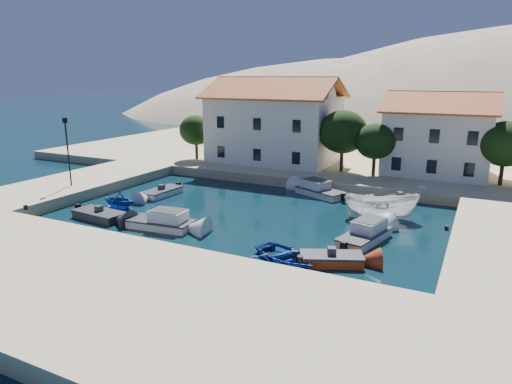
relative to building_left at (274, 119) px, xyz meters
The scene contains 20 objects.
ground 29.24m from the building_left, 77.91° to the right, with size 400.00×400.00×0.00m, color black.
quay_south 34.95m from the building_left, 79.99° to the right, with size 52.00×12.00×1.00m, color #C4B186.
quay_west 22.86m from the building_left, 125.84° to the right, with size 8.00×20.00×1.00m, color #C4B186.
quay_north 13.91m from the building_left, 51.34° to the left, with size 80.00×36.00×1.00m, color #C4B186.
hills 103.51m from the building_left, 74.43° to the left, with size 254.00×176.00×99.00m.
building_left is the anchor object (origin of this frame).
building_mid 18.04m from the building_left, ahead, with size 10.50×8.40×8.30m.
trees 10.87m from the building_left, 13.60° to the right, with size 37.30×5.30×6.45m.
lamppost 23.10m from the building_left, 119.90° to the right, with size 0.35×0.25×6.22m.
bollards 26.13m from the building_left, 69.97° to the right, with size 29.36×9.56×0.30m.
motorboat_grey_sw 25.04m from the building_left, 99.44° to the right, with size 4.50×2.30×1.25m.
cabin_cruiser_south 24.39m from the building_left, 85.88° to the right, with size 5.06×2.55×1.60m.
rowboat_south 28.69m from the building_left, 64.06° to the right, with size 3.22×4.50×0.93m, color navy.
motorboat_red_se 29.23m from the building_left, 58.62° to the right, with size 4.04×3.00×1.25m.
cabin_cruiser_east 25.94m from the building_left, 51.59° to the right, with size 2.95×5.09×1.60m.
boat_east 21.84m from the building_left, 41.93° to the right, with size 2.15×5.73×2.21m, color silver.
motorboat_white_ne 19.38m from the building_left, 29.04° to the right, with size 3.50×4.40×1.25m.
rowboat_west 22.31m from the building_left, 103.15° to the right, with size 2.77×3.21×1.69m, color navy.
motorboat_white_west 17.61m from the building_left, 104.25° to the right, with size 2.06×4.26×1.25m.
cabin_cruiser_north 14.30m from the building_left, 46.26° to the right, with size 5.23×3.88×1.60m.
Camera 1 is at (16.26, -20.99, 10.85)m, focal length 32.00 mm.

